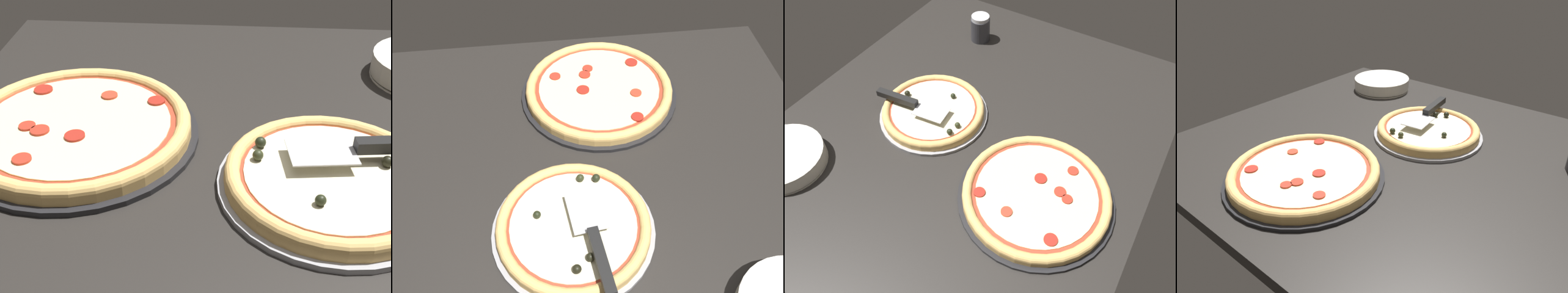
% 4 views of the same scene
% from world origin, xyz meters
% --- Properties ---
extents(ground_plane, '(1.31, 1.11, 0.04)m').
position_xyz_m(ground_plane, '(0.00, 0.00, -0.02)').
color(ground_plane, black).
extents(pizza_pan_front, '(0.34, 0.34, 0.01)m').
position_xyz_m(pizza_pan_front, '(0.02, -0.13, 0.01)').
color(pizza_pan_front, '#939399').
rests_on(pizza_pan_front, ground_plane).
extents(pizza_front, '(0.32, 0.32, 0.04)m').
position_xyz_m(pizza_front, '(0.02, -0.13, 0.02)').
color(pizza_front, '#DBAD60').
rests_on(pizza_front, pizza_pan_front).
extents(pizza_pan_back, '(0.42, 0.42, 0.01)m').
position_xyz_m(pizza_pan_back, '(0.13, 0.29, 0.01)').
color(pizza_pan_back, black).
rests_on(pizza_pan_back, ground_plane).
extents(pizza_back, '(0.39, 0.39, 0.03)m').
position_xyz_m(pizza_back, '(0.13, 0.29, 0.02)').
color(pizza_back, '#DBAD60').
rests_on(pizza_back, pizza_pan_back).
extents(serving_spatula, '(0.08, 0.25, 0.02)m').
position_xyz_m(serving_spatula, '(0.06, -0.21, 0.06)').
color(serving_spatula, '#B7B7BC').
rests_on(serving_spatula, pizza_front).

